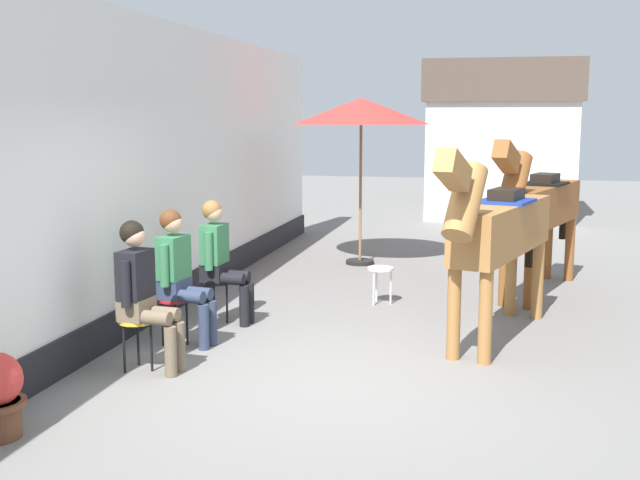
% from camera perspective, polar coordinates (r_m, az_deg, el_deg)
% --- Properties ---
extents(ground_plane, '(40.00, 40.00, 0.00)m').
position_cam_1_polar(ground_plane, '(10.07, 4.48, -4.42)').
color(ground_plane, slate).
extents(pub_facade_wall, '(0.34, 14.00, 3.40)m').
position_cam_1_polar(pub_facade_wall, '(9.12, -12.89, 3.77)').
color(pub_facade_wall, white).
rests_on(pub_facade_wall, ground_plane).
extents(distant_cottage, '(3.40, 2.60, 3.50)m').
position_cam_1_polar(distant_cottage, '(18.58, 12.83, 7.13)').
color(distant_cottage, silver).
rests_on(distant_cottage, ground_plane).
extents(seated_visitor_near, '(0.61, 0.49, 1.39)m').
position_cam_1_polar(seated_visitor_near, '(7.40, -12.62, -3.37)').
color(seated_visitor_near, gold).
rests_on(seated_visitor_near, ground_plane).
extents(seated_visitor_middle, '(0.61, 0.48, 1.39)m').
position_cam_1_polar(seated_visitor_middle, '(8.17, -10.05, -2.12)').
color(seated_visitor_middle, red).
rests_on(seated_visitor_middle, ground_plane).
extents(seated_visitor_far, '(0.61, 0.49, 1.39)m').
position_cam_1_polar(seated_visitor_far, '(8.96, -7.19, -1.08)').
color(seated_visitor_far, black).
rests_on(seated_visitor_far, ground_plane).
extents(saddled_horse_near, '(1.13, 2.91, 2.06)m').
position_cam_1_polar(saddled_horse_near, '(8.35, 12.66, 0.69)').
color(saddled_horse_near, '#9E6B38').
rests_on(saddled_horse_near, ground_plane).
extents(saddled_horse_far, '(1.21, 2.89, 2.06)m').
position_cam_1_polar(saddled_horse_far, '(10.64, 15.41, 2.34)').
color(saddled_horse_far, brown).
rests_on(saddled_horse_far, ground_plane).
extents(cafe_parasol, '(2.10, 2.10, 2.58)m').
position_cam_1_polar(cafe_parasol, '(12.34, 2.96, 9.13)').
color(cafe_parasol, black).
rests_on(cafe_parasol, ground_plane).
extents(spare_stool_white, '(0.32, 0.32, 0.46)m').
position_cam_1_polar(spare_stool_white, '(9.87, 4.35, -2.31)').
color(spare_stool_white, white).
rests_on(spare_stool_white, ground_plane).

